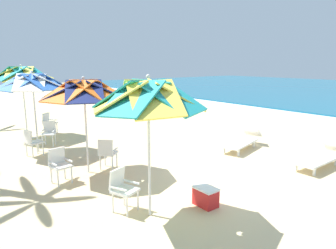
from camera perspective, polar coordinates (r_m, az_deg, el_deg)
name	(u,v)px	position (r m, az deg, el deg)	size (l,w,h in m)	color
ground_plane	(229,174)	(8.36, 11.42, -9.07)	(80.00, 80.00, 0.00)	beige
beach_umbrella_0	(148,97)	(5.49, -3.70, 5.17)	(2.13, 2.13, 2.71)	silver
plastic_chair_0	(122,187)	(6.20, -8.57, -11.53)	(0.59, 0.57, 0.87)	white
beach_umbrella_1	(84,90)	(8.13, -15.49, 6.18)	(2.29, 2.29, 2.58)	silver
plastic_chair_1	(59,163)	(7.95, -19.72, -6.85)	(0.52, 0.49, 0.87)	white
plastic_chair_2	(107,152)	(8.57, -11.32, -5.06)	(0.63, 0.63, 0.87)	white
beach_umbrella_2	(32,82)	(10.69, -24.10, 7.24)	(2.24, 2.24, 2.66)	silver
plastic_chair_3	(49,132)	(11.60, -21.44, -1.28)	(0.62, 0.61, 0.87)	white
plastic_chair_4	(32,141)	(10.44, -24.16, -2.87)	(0.54, 0.56, 0.87)	white
beach_umbrella_3	(22,74)	(13.16, -25.78, 8.50)	(2.44, 2.44, 2.85)	silver
plastic_chair_5	(49,122)	(13.55, -21.46, 0.47)	(0.63, 0.62, 0.87)	white
sun_lounger_0	(321,157)	(9.71, 26.72, -5.45)	(0.64, 2.15, 0.62)	white
sun_lounger_1	(242,141)	(10.74, 13.75, -2.97)	(1.13, 2.23, 0.62)	white
cooler_box	(206,196)	(6.49, 7.07, -13.25)	(0.50, 0.34, 0.40)	red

